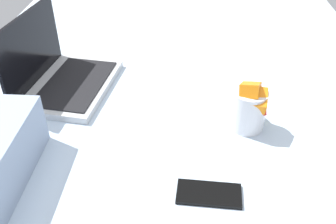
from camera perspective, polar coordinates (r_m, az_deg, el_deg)
name	(u,v)px	position (r cm, az deg, el deg)	size (l,w,h in cm)	color
bed_mattress	(170,126)	(115.75, 0.26, -2.08)	(180.00, 140.00, 18.00)	silver
laptop	(60,75)	(119.26, -16.03, 5.41)	(35.84, 27.30, 23.00)	#B7BABC
snack_cup	(250,108)	(99.51, 12.30, 0.63)	(11.09, 9.47, 14.45)	silver
cell_phone	(209,194)	(83.59, 6.22, -12.22)	(6.80, 14.00, 0.80)	black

